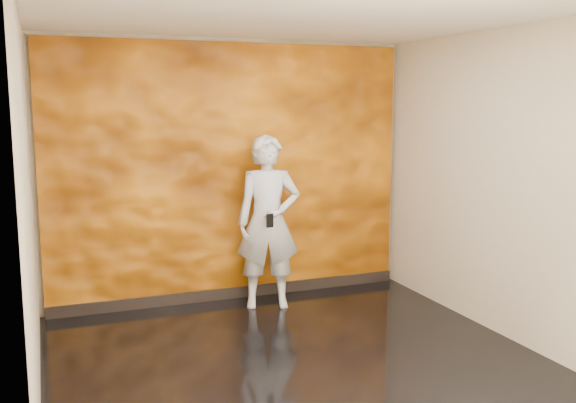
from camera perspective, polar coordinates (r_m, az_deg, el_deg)
The scene contains 5 objects.
room at distance 5.08m, azimuth 1.09°, elevation 0.49°, with size 4.02×4.02×2.81m.
feature_wall at distance 6.92m, azimuth -5.08°, elevation 2.53°, with size 3.90×0.06×2.75m, color orange.
baseboard at distance 7.15m, azimuth -4.84°, elevation -8.08°, with size 3.90×0.04×0.12m, color black.
man at distance 6.67m, azimuth -1.77°, elevation -1.84°, with size 0.66×0.43×1.80m, color #ABB0BC.
phone at distance 6.41m, azimuth -1.62°, elevation -1.71°, with size 0.07×0.01×0.14m, color black.
Camera 1 is at (-1.90, -4.65, 2.14)m, focal length 40.00 mm.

